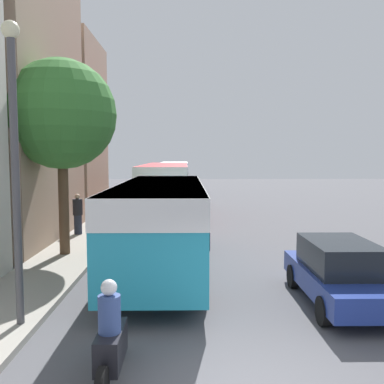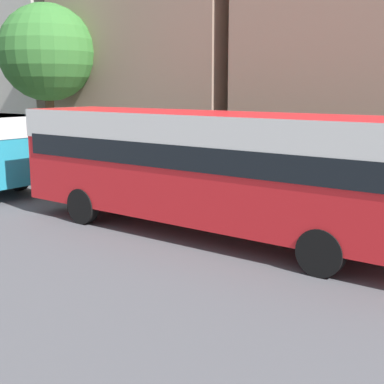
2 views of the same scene
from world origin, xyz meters
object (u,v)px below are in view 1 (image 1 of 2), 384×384
bus_lead (161,214)px  car_crossing (339,272)px  bus_third_in_line (174,174)px  bus_following (166,183)px  motorcycle_behind_lead (111,342)px  pedestrian_near_curb (78,214)px

bus_lead → car_crossing: (4.54, -3.04, -1.03)m
bus_lead → bus_third_in_line: bearing=90.6°
car_crossing → bus_following: bearing=108.1°
car_crossing → bus_lead: bearing=146.1°
bus_following → motorcycle_behind_lead: (-0.03, -18.76, -1.35)m
pedestrian_near_curb → motorcycle_behind_lead: bearing=-73.7°
pedestrian_near_curb → bus_lead: bearing=-54.6°
bus_lead → motorcycle_behind_lead: (-0.45, -6.64, -1.15)m
bus_third_in_line → car_crossing: size_ratio=2.40×
bus_following → pedestrian_near_curb: 7.43m
bus_third_in_line → car_crossing: bus_third_in_line is taller
bus_third_in_line → car_crossing: 29.12m
bus_following → bus_third_in_line: size_ratio=1.11×
bus_third_in_line → pedestrian_near_curb: bus_third_in_line is taller
car_crossing → bus_third_in_line: bearing=99.5°
bus_lead → pedestrian_near_curb: bearing=125.4°
bus_lead → pedestrian_near_curb: 7.05m
bus_following → bus_third_in_line: bus_following is taller
bus_lead → bus_following: 12.12m
motorcycle_behind_lead → pedestrian_near_curb: bearing=106.3°
bus_following → car_crossing: (4.96, -15.16, -1.22)m
bus_lead → motorcycle_behind_lead: 6.76m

